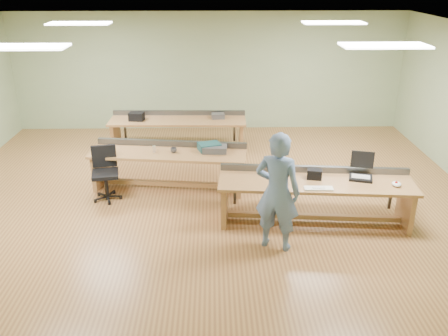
{
  "coord_description": "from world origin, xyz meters",
  "views": [
    {
      "loc": [
        0.1,
        -8.18,
        3.97
      ],
      "look_at": [
        0.28,
        -0.6,
        0.76
      ],
      "focal_mm": 38.0,
      "sensor_mm": 36.0,
      "label": 1
    }
  ],
  "objects_px": {
    "laptop_base": "(361,178)",
    "mug": "(174,150)",
    "workbench_mid": "(169,161)",
    "parts_bin_teal": "(209,147)",
    "drinks_can": "(154,149)",
    "camera_bag": "(315,174)",
    "task_chair": "(106,180)",
    "workbench_back": "(178,127)",
    "parts_bin_grey": "(215,149)",
    "workbench_front": "(315,191)",
    "person": "(277,192)"
  },
  "relations": [
    {
      "from": "laptop_base",
      "to": "mug",
      "type": "relative_size",
      "value": 3.08
    },
    {
      "from": "workbench_mid",
      "to": "parts_bin_teal",
      "type": "distance_m",
      "value": 0.82
    },
    {
      "from": "laptop_base",
      "to": "drinks_can",
      "type": "relative_size",
      "value": 2.97
    },
    {
      "from": "laptop_base",
      "to": "camera_bag",
      "type": "xyz_separation_m",
      "value": [
        -0.76,
        0.03,
        0.06
      ]
    },
    {
      "from": "workbench_mid",
      "to": "task_chair",
      "type": "height_order",
      "value": "task_chair"
    },
    {
      "from": "workbench_mid",
      "to": "mug",
      "type": "relative_size",
      "value": 25.26
    },
    {
      "from": "camera_bag",
      "to": "parts_bin_teal",
      "type": "bearing_deg",
      "value": 154.37
    },
    {
      "from": "workbench_back",
      "to": "parts_bin_teal",
      "type": "bearing_deg",
      "value": -68.64
    },
    {
      "from": "parts_bin_grey",
      "to": "drinks_can",
      "type": "distance_m",
      "value": 1.15
    },
    {
      "from": "workbench_front",
      "to": "mug",
      "type": "height_order",
      "value": "workbench_front"
    },
    {
      "from": "person",
      "to": "laptop_base",
      "type": "relative_size",
      "value": 5.03
    },
    {
      "from": "workbench_mid",
      "to": "parts_bin_teal",
      "type": "relative_size",
      "value": 7.54
    },
    {
      "from": "workbench_mid",
      "to": "laptop_base",
      "type": "xyz_separation_m",
      "value": [
        3.28,
        -1.35,
        0.21
      ]
    },
    {
      "from": "workbench_front",
      "to": "parts_bin_grey",
      "type": "relative_size",
      "value": 7.16
    },
    {
      "from": "camera_bag",
      "to": "person",
      "type": "bearing_deg",
      "value": -117.91
    },
    {
      "from": "laptop_base",
      "to": "camera_bag",
      "type": "distance_m",
      "value": 0.77
    },
    {
      "from": "task_chair",
      "to": "mug",
      "type": "xyz_separation_m",
      "value": [
        1.23,
        0.38,
        0.44
      ]
    },
    {
      "from": "person",
      "to": "parts_bin_grey",
      "type": "relative_size",
      "value": 4.09
    },
    {
      "from": "workbench_mid",
      "to": "mug",
      "type": "height_order",
      "value": "workbench_mid"
    },
    {
      "from": "workbench_front",
      "to": "parts_bin_teal",
      "type": "xyz_separation_m",
      "value": [
        -1.76,
        1.44,
        0.26
      ]
    },
    {
      "from": "camera_bag",
      "to": "drinks_can",
      "type": "relative_size",
      "value": 1.93
    },
    {
      "from": "camera_bag",
      "to": "parts_bin_teal",
      "type": "distance_m",
      "value": 2.22
    },
    {
      "from": "workbench_back",
      "to": "person",
      "type": "distance_m",
      "value": 4.63
    },
    {
      "from": "camera_bag",
      "to": "workbench_front",
      "type": "bearing_deg",
      "value": -64.4
    },
    {
      "from": "workbench_mid",
      "to": "person",
      "type": "relative_size",
      "value": 1.63
    },
    {
      "from": "camera_bag",
      "to": "mug",
      "type": "distance_m",
      "value": 2.73
    },
    {
      "from": "mug",
      "to": "task_chair",
      "type": "bearing_deg",
      "value": -162.7
    },
    {
      "from": "camera_bag",
      "to": "parts_bin_teal",
      "type": "xyz_separation_m",
      "value": [
        -1.74,
        1.37,
        -0.01
      ]
    },
    {
      "from": "person",
      "to": "camera_bag",
      "type": "bearing_deg",
      "value": -108.39
    },
    {
      "from": "mug",
      "to": "workbench_front",
      "type": "bearing_deg",
      "value": -28.79
    },
    {
      "from": "workbench_mid",
      "to": "workbench_back",
      "type": "relative_size",
      "value": 0.96
    },
    {
      "from": "workbench_mid",
      "to": "task_chair",
      "type": "relative_size",
      "value": 3.07
    },
    {
      "from": "task_chair",
      "to": "drinks_can",
      "type": "relative_size",
      "value": 7.92
    },
    {
      "from": "workbench_mid",
      "to": "drinks_can",
      "type": "xyz_separation_m",
      "value": [
        -0.26,
        -0.02,
        0.25
      ]
    },
    {
      "from": "drinks_can",
      "to": "workbench_front",
      "type": "bearing_deg",
      "value": -26.03
    },
    {
      "from": "person",
      "to": "parts_bin_teal",
      "type": "distance_m",
      "value": 2.45
    },
    {
      "from": "workbench_front",
      "to": "mug",
      "type": "distance_m",
      "value": 2.78
    },
    {
      "from": "camera_bag",
      "to": "parts_bin_grey",
      "type": "bearing_deg",
      "value": 154.8
    },
    {
      "from": "person",
      "to": "camera_bag",
      "type": "xyz_separation_m",
      "value": [
        0.73,
        0.85,
        -0.1
      ]
    },
    {
      "from": "workbench_front",
      "to": "person",
      "type": "distance_m",
      "value": 1.14
    },
    {
      "from": "workbench_front",
      "to": "task_chair",
      "type": "xyz_separation_m",
      "value": [
        -3.66,
        0.95,
        -0.2
      ]
    },
    {
      "from": "parts_bin_grey",
      "to": "drinks_can",
      "type": "xyz_separation_m",
      "value": [
        -1.14,
        0.03,
        0.0
      ]
    },
    {
      "from": "person",
      "to": "laptop_base",
      "type": "height_order",
      "value": "person"
    },
    {
      "from": "person",
      "to": "parts_bin_grey",
      "type": "bearing_deg",
      "value": -44.67
    },
    {
      "from": "workbench_front",
      "to": "parts_bin_grey",
      "type": "xyz_separation_m",
      "value": [
        -1.66,
        1.34,
        0.25
      ]
    },
    {
      "from": "laptop_base",
      "to": "workbench_mid",
      "type": "bearing_deg",
      "value": 173.82
    },
    {
      "from": "workbench_mid",
      "to": "person",
      "type": "height_order",
      "value": "person"
    },
    {
      "from": "workbench_mid",
      "to": "parts_bin_teal",
      "type": "xyz_separation_m",
      "value": [
        0.78,
        0.05,
        0.26
      ]
    },
    {
      "from": "laptop_base",
      "to": "camera_bag",
      "type": "height_order",
      "value": "camera_bag"
    },
    {
      "from": "workbench_mid",
      "to": "parts_bin_teal",
      "type": "height_order",
      "value": "parts_bin_teal"
    }
  ]
}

